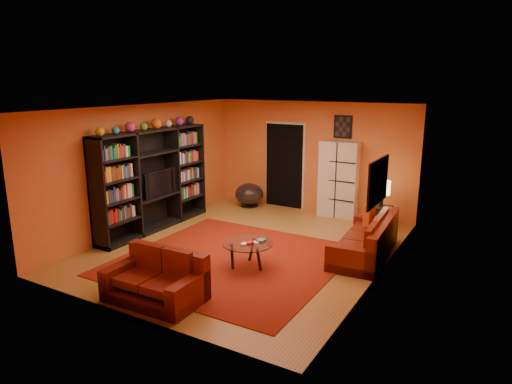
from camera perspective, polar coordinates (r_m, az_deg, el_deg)
The scene contains 20 objects.
floor at distance 8.71m, azimuth -1.14°, elevation -6.88°, with size 6.00×6.00×0.00m, color brown.
ceiling at distance 8.16m, azimuth -1.23°, elevation 10.47°, with size 6.00×6.00×0.00m, color white.
wall_back at distance 10.97m, azimuth 6.96°, elevation 4.40°, with size 6.00×6.00×0.00m, color #CB662C.
wall_front at distance 6.06m, azimuth -16.05°, elevation -3.80°, with size 6.00×6.00×0.00m, color #CB662C.
wall_left at distance 9.84m, azimuth -13.77°, elevation 3.02°, with size 6.00×6.00×0.00m, color #CB662C.
wall_right at distance 7.39m, azimuth 15.64°, elevation -0.61°, with size 6.00×6.00×0.00m, color #CB662C.
rug at distance 8.10m, azimuth -3.12°, elevation -8.47°, with size 3.60×3.60×0.01m, color #63150B.
doorway at distance 11.27m, azimuth 3.56°, elevation 3.28°, with size 0.95×0.10×2.04m, color black.
wall_art_right at distance 7.05m, azimuth 15.02°, elevation 1.24°, with size 0.03×1.00×0.70m, color black.
wall_art_back at distance 10.59m, azimuth 10.81°, elevation 8.01°, with size 0.42×0.03×0.52m, color black.
entertainment_unit at distance 9.74m, azimuth -12.72°, elevation 1.46°, with size 0.45×3.00×2.10m, color black.
tv at distance 9.75m, azimuth -12.28°, elevation 1.16°, with size 0.12×0.95×0.55m, color black.
sofa at distance 8.40m, azimuth 13.94°, elevation -6.00°, with size 0.97×2.08×0.85m.
loveseat at distance 6.82m, azimuth -12.12°, elevation -10.66°, with size 1.39×0.86×0.85m.
throw_pillow at distance 8.87m, azimuth 13.97°, elevation -2.62°, with size 0.12×0.42×0.42m, color #D25817.
coffee_table at distance 7.67m, azimuth -1.05°, elevation -6.70°, with size 0.86×0.86×0.43m.
storage_cabinet at distance 10.59m, azimuth 10.28°, elevation 1.58°, with size 0.87×0.39×1.74m, color beige.
bowl_chair at distance 11.37m, azimuth -0.85°, elevation -0.27°, with size 0.71×0.71×0.58m.
side_table at distance 9.99m, azimuth 15.27°, elevation -3.12°, with size 0.40×0.40×0.50m, color black.
table_lamp at distance 9.83m, azimuth 15.51°, elevation 0.46°, with size 0.33×0.33×0.55m.
Camera 1 is at (4.22, -6.97, 3.08)m, focal length 32.00 mm.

